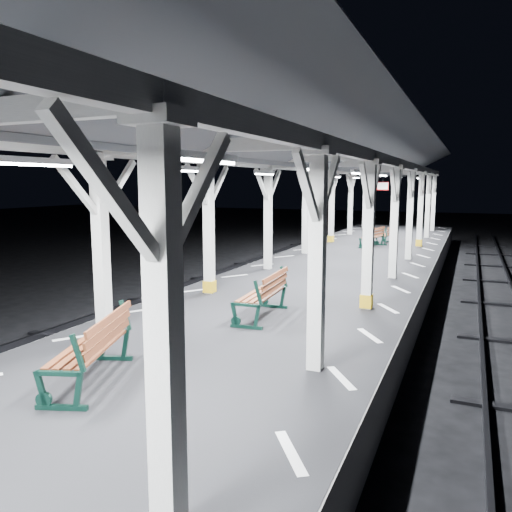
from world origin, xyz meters
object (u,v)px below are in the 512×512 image
Objects in this scene: bench_near at (96,346)px; bench_far at (374,236)px; bench_mid at (266,293)px; bench_extra at (386,234)px.

bench_near reaches higher than bench_far.
bench_far is (0.87, 16.83, -0.07)m from bench_near.
bench_near reaches higher than bench_mid.
bench_far is 1.51m from bench_extra.
bench_near reaches higher than bench_extra.
bench_near is 4.21m from bench_mid.
bench_extra is at bearing 88.59° from bench_far.
bench_near is at bearing -82.55° from bench_far.
bench_near is 1.06× the size of bench_mid.
bench_mid is 1.24× the size of bench_extra.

